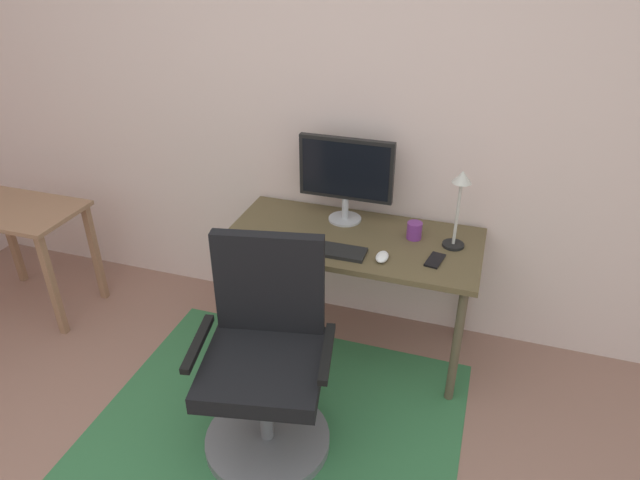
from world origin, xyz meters
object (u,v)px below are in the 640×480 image
computer_mouse (382,257)px  office_chair (266,370)px  monitor (346,173)px  desk (353,250)px  keyboard (323,249)px  desk_lamp (460,197)px  side_table (20,227)px  coffee_cup (414,230)px  cell_phone (435,260)px

computer_mouse → office_chair: (-0.38, -0.58, -0.33)m
monitor → computer_mouse: bearing=-50.6°
desk → keyboard: 0.22m
monitor → computer_mouse: size_ratio=4.90×
desk_lamp → side_table: 2.54m
keyboard → computer_mouse: size_ratio=4.13×
coffee_cup → side_table: (-2.29, -0.32, -0.20)m
monitor → computer_mouse: monitor is taller
coffee_cup → computer_mouse: bearing=-112.8°
office_chair → side_table: 1.88m
monitor → desk: bearing=-61.7°
computer_mouse → cell_phone: size_ratio=0.74×
office_chair → side_table: (-1.80, 0.52, 0.16)m
monitor → coffee_cup: size_ratio=5.66×
desk → desk_lamp: (0.51, 0.07, 0.35)m
coffee_cup → side_table: coffee_cup is taller
desk → monitor: (-0.09, 0.17, 0.36)m
desk → monitor: size_ratio=2.60×
keyboard → side_table: keyboard is taller
office_chair → cell_phone: bearing=34.6°
computer_mouse → keyboard: bearing=-179.6°
keyboard → cell_phone: size_ratio=3.07×
coffee_cup → office_chair: size_ratio=0.09×
monitor → coffee_cup: bearing=-12.3°
desk → cell_phone: (0.44, -0.11, 0.08)m
desk → keyboard: keyboard is taller
desk_lamp → keyboard: bearing=-158.3°
desk → coffee_cup: bearing=16.1°
keyboard → desk_lamp: size_ratio=1.05×
computer_mouse → office_chair: office_chair is taller
desk → cell_phone: cell_phone is taller
computer_mouse → office_chair: size_ratio=0.10×
desk_lamp → side_table: (-2.49, -0.30, -0.42)m
keyboard → office_chair: (-0.08, -0.58, -0.32)m
office_chair → monitor: bearing=72.8°
computer_mouse → desk_lamp: 0.47m
cell_phone → desk_lamp: desk_lamp is taller
coffee_cup → desk_lamp: (0.20, -0.02, 0.23)m
computer_mouse → cell_phone: bearing=15.5°
cell_phone → side_table: 2.43m
desk → office_chair: (-0.19, -0.76, -0.23)m
monitor → coffee_cup: monitor is taller
computer_mouse → desk_lamp: (0.31, 0.24, 0.26)m
keyboard → coffee_cup: coffee_cup is taller
desk → side_table: size_ratio=1.79×
coffee_cup → side_table: 2.32m
coffee_cup → cell_phone: size_ratio=0.64×
desk → coffee_cup: size_ratio=14.71×
monitor → desk_lamp: size_ratio=1.24×
coffee_cup → keyboard: bearing=-147.1°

